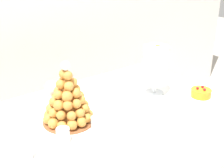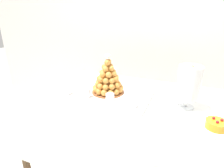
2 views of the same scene
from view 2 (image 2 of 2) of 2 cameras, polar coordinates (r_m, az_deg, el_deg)
backdrop_wall at (r=2.18m, az=15.00°, el=20.05°), size 4.80×0.10×2.50m
buffet_table at (r=1.25m, az=4.39°, el=-8.87°), size 1.29×0.91×0.73m
serving_tray at (r=1.30m, az=-2.34°, el=-2.91°), size 0.62×0.39×0.02m
croquembouche at (r=1.28m, az=-1.25°, el=1.70°), size 0.22×0.22×0.27m
dessert_cup_left at (r=1.32m, az=-13.43°, el=-1.74°), size 0.06×0.06×0.06m
dessert_cup_mid_left at (r=1.25m, az=-7.62°, el=-2.74°), size 0.05×0.05×0.06m
dessert_cup_centre at (r=1.19m, az=-0.60°, el=-4.10°), size 0.05×0.05×0.05m
dessert_cup_mid_right at (r=1.13m, az=6.21°, el=-5.58°), size 0.06×0.06×0.05m
macaron_goblet at (r=1.16m, az=22.03°, el=0.35°), size 0.13×0.13×0.26m
fruit_tart_plate at (r=1.06m, az=28.74°, el=-11.09°), size 0.21×0.21×0.06m
wine_glass at (r=1.37m, az=0.12°, el=3.57°), size 0.07×0.07×0.16m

